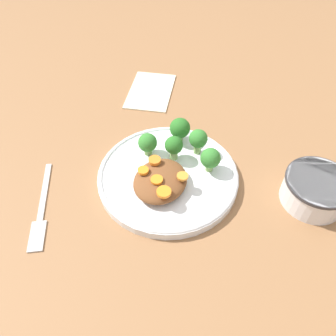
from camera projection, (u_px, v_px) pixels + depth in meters
name	position (u px, v px, depth m)	size (l,w,h in m)	color
ground_plane	(168.00, 179.00, 0.61)	(4.00, 4.00, 0.00)	#8C603D
plate	(168.00, 175.00, 0.60)	(0.26, 0.26, 0.02)	white
dip_bowl	(316.00, 189.00, 0.56)	(0.11, 0.11, 0.05)	silver
stew_mound	(162.00, 181.00, 0.57)	(0.10, 0.09, 0.03)	brown
broccoli_floret_0	(210.00, 159.00, 0.58)	(0.04, 0.04, 0.05)	#759E51
broccoli_floret_1	(148.00, 143.00, 0.61)	(0.04, 0.04, 0.05)	#759E51
broccoli_floret_2	(174.00, 146.00, 0.60)	(0.03, 0.03, 0.05)	#7FA85B
broccoli_floret_3	(180.00, 129.00, 0.63)	(0.04, 0.04, 0.05)	#7FA85B
broccoli_floret_4	(198.00, 139.00, 0.61)	(0.04, 0.04, 0.05)	#7FA85B
carrot_slice_0	(157.00, 180.00, 0.55)	(0.02, 0.02, 0.00)	orange
carrot_slice_1	(182.00, 176.00, 0.55)	(0.02, 0.02, 0.00)	orange
carrot_slice_2	(155.00, 160.00, 0.57)	(0.02, 0.02, 0.01)	orange
carrot_slice_3	(164.00, 192.00, 0.53)	(0.02, 0.02, 0.01)	orange
carrot_slice_4	(143.00, 170.00, 0.56)	(0.02, 0.02, 0.01)	orange
fork	(41.00, 212.00, 0.56)	(0.17, 0.11, 0.01)	#B9B9B9
napkin	(151.00, 90.00, 0.79)	(0.18, 0.14, 0.01)	beige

